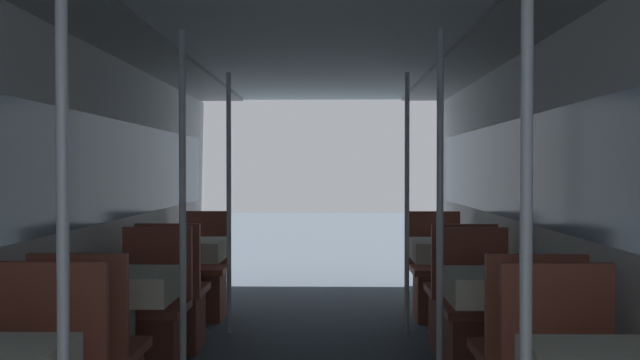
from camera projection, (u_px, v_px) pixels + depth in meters
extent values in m
cube|color=silver|center=(69.00, 217.00, 4.12)|extent=(0.05, 8.37, 2.10)
cube|color=#7A9EB7|center=(70.00, 170.00, 4.11)|extent=(0.03, 7.70, 0.69)
cube|color=silver|center=(558.00, 217.00, 4.07)|extent=(0.05, 8.37, 2.10)
cube|color=#7A9EB7|center=(556.00, 170.00, 4.06)|extent=(0.03, 7.70, 0.69)
cube|color=silver|center=(312.00, 25.00, 4.07)|extent=(2.81, 8.37, 0.04)
cube|color=#999993|center=(111.00, 32.00, 4.10)|extent=(0.51, 8.04, 0.03)
cube|color=#999993|center=(514.00, 31.00, 4.05)|extent=(0.51, 8.04, 0.03)
cube|color=#9E4C38|center=(53.00, 319.00, 2.96)|extent=(0.46, 0.04, 0.48)
cylinder|color=silver|center=(63.00, 258.00, 2.21)|extent=(0.04, 0.04, 2.10)
cylinder|color=#B7B7BC|center=(125.00, 339.00, 3.99)|extent=(0.11, 0.11, 0.72)
cube|color=#B2B2B7|center=(125.00, 274.00, 3.98)|extent=(0.53, 0.53, 0.02)
cube|color=beige|center=(125.00, 285.00, 3.98)|extent=(0.57, 0.57, 0.16)
cube|color=#9E4C38|center=(94.00, 352.00, 3.46)|extent=(0.46, 0.46, 0.05)
cube|color=#9E4C38|center=(78.00, 306.00, 3.25)|extent=(0.46, 0.04, 0.48)
cube|color=brown|center=(150.00, 345.00, 4.52)|extent=(0.39, 0.39, 0.41)
cube|color=#9E4C38|center=(150.00, 309.00, 4.52)|extent=(0.46, 0.46, 0.05)
cube|color=#9E4C38|center=(158.00, 263.00, 4.72)|extent=(0.46, 0.04, 0.48)
cylinder|color=silver|center=(183.00, 218.00, 3.97)|extent=(0.04, 0.04, 2.10)
cylinder|color=#4C4C51|center=(189.00, 332.00, 5.76)|extent=(0.32, 0.32, 0.01)
cylinder|color=#B7B7BC|center=(189.00, 287.00, 5.75)|extent=(0.11, 0.11, 0.72)
cube|color=#B2B2B7|center=(189.00, 242.00, 5.75)|extent=(0.53, 0.53, 0.02)
cube|color=beige|center=(189.00, 250.00, 5.75)|extent=(0.57, 0.57, 0.16)
cube|color=brown|center=(174.00, 321.00, 5.23)|extent=(0.39, 0.39, 0.41)
cube|color=#9E4C38|center=(174.00, 290.00, 5.22)|extent=(0.46, 0.46, 0.05)
cube|color=#9E4C38|center=(168.00, 257.00, 5.01)|extent=(0.46, 0.04, 0.48)
cube|color=brown|center=(201.00, 296.00, 6.28)|extent=(0.39, 0.39, 0.41)
cube|color=#9E4C38|center=(201.00, 269.00, 6.28)|extent=(0.46, 0.46, 0.05)
cube|color=#9E4C38|center=(205.00, 237.00, 6.48)|extent=(0.46, 0.04, 0.48)
cylinder|color=silver|center=(229.00, 203.00, 5.73)|extent=(0.04, 0.04, 2.10)
cube|color=#9E4C38|center=(556.00, 321.00, 2.92)|extent=(0.46, 0.04, 0.48)
cylinder|color=silver|center=(526.00, 259.00, 2.18)|extent=(0.04, 0.04, 2.10)
cylinder|color=#B7B7BC|center=(498.00, 341.00, 3.95)|extent=(0.11, 0.11, 0.72)
cube|color=#B2B2B7|center=(499.00, 275.00, 3.95)|extent=(0.53, 0.53, 0.02)
cube|color=beige|center=(498.00, 287.00, 3.95)|extent=(0.57, 0.57, 0.16)
cube|color=#9E4C38|center=(524.00, 354.00, 3.42)|extent=(0.46, 0.46, 0.05)
cube|color=#9E4C38|center=(536.00, 307.00, 3.21)|extent=(0.46, 0.04, 0.48)
cube|color=brown|center=(479.00, 347.00, 4.48)|extent=(0.39, 0.39, 0.41)
cube|color=#9E4C38|center=(479.00, 310.00, 4.48)|extent=(0.46, 0.46, 0.05)
cube|color=#9E4C38|center=(472.00, 264.00, 4.68)|extent=(0.46, 0.04, 0.48)
cylinder|color=silver|center=(440.00, 219.00, 3.95)|extent=(0.04, 0.04, 2.10)
cylinder|color=#4C4C51|center=(447.00, 333.00, 5.72)|extent=(0.32, 0.32, 0.01)
cylinder|color=#B7B7BC|center=(447.00, 288.00, 5.71)|extent=(0.11, 0.11, 0.72)
cube|color=#B2B2B7|center=(447.00, 242.00, 5.71)|extent=(0.53, 0.53, 0.02)
cube|color=beige|center=(447.00, 250.00, 5.71)|extent=(0.57, 0.57, 0.16)
cube|color=brown|center=(459.00, 322.00, 5.19)|extent=(0.39, 0.39, 0.41)
cube|color=#9E4C38|center=(459.00, 291.00, 5.18)|extent=(0.46, 0.46, 0.05)
cube|color=#9E4C38|center=(464.00, 258.00, 4.97)|extent=(0.46, 0.04, 0.48)
cube|color=brown|center=(438.00, 296.00, 6.24)|extent=(0.39, 0.39, 0.41)
cube|color=#9E4C38|center=(438.00, 270.00, 6.24)|extent=(0.46, 0.46, 0.05)
cube|color=#9E4C38|center=(434.00, 238.00, 6.44)|extent=(0.46, 0.04, 0.48)
cylinder|color=silver|center=(407.00, 203.00, 5.71)|extent=(0.04, 0.04, 2.10)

